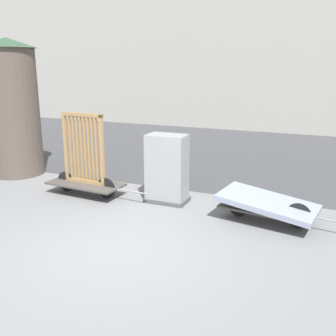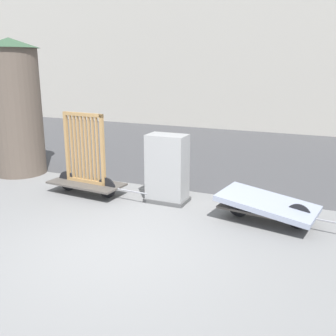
{
  "view_description": "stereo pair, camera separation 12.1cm",
  "coord_description": "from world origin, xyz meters",
  "px_view_note": "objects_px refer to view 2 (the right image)",
  "views": [
    {
      "loc": [
        2.85,
        -4.74,
        2.76
      ],
      "look_at": [
        0.0,
        2.01,
        0.79
      ],
      "focal_mm": 42.0,
      "sensor_mm": 36.0,
      "label": 1
    },
    {
      "loc": [
        2.97,
        -4.69,
        2.76
      ],
      "look_at": [
        0.0,
        2.01,
        0.79
      ],
      "focal_mm": 42.0,
      "sensor_mm": 36.0,
      "label": 2
    }
  ],
  "objects_px": {
    "bike_cart_with_bedframe": "(86,169)",
    "bike_cart_with_mattress": "(268,205)",
    "utility_cabinet": "(167,171)",
    "advertising_column": "(15,107)"
  },
  "relations": [
    {
      "from": "bike_cart_with_mattress",
      "to": "bike_cart_with_bedframe",
      "type": "bearing_deg",
      "value": -172.19
    },
    {
      "from": "bike_cart_with_bedframe",
      "to": "advertising_column",
      "type": "bearing_deg",
      "value": 167.96
    },
    {
      "from": "bike_cart_with_bedframe",
      "to": "bike_cart_with_mattress",
      "type": "distance_m",
      "value": 3.87
    },
    {
      "from": "bike_cart_with_mattress",
      "to": "utility_cabinet",
      "type": "height_order",
      "value": "utility_cabinet"
    },
    {
      "from": "bike_cart_with_bedframe",
      "to": "bike_cart_with_mattress",
      "type": "relative_size",
      "value": 0.98
    },
    {
      "from": "utility_cabinet",
      "to": "advertising_column",
      "type": "bearing_deg",
      "value": 173.96
    },
    {
      "from": "bike_cart_with_bedframe",
      "to": "utility_cabinet",
      "type": "bearing_deg",
      "value": 12.87
    },
    {
      "from": "utility_cabinet",
      "to": "advertising_column",
      "type": "height_order",
      "value": "advertising_column"
    },
    {
      "from": "bike_cart_with_mattress",
      "to": "advertising_column",
      "type": "bearing_deg",
      "value": -178.74
    },
    {
      "from": "bike_cart_with_mattress",
      "to": "advertising_column",
      "type": "relative_size",
      "value": 0.72
    }
  ]
}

